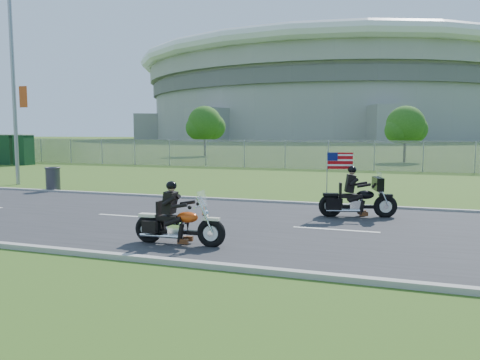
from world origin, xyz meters
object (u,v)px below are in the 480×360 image
(motorcycle_lead, at_px, (178,225))
(trash_can, at_px, (53,180))
(streetlight, at_px, (16,67))
(porta_toilet_b, at_px, (9,150))
(porta_toilet_a, at_px, (24,150))
(motorcycle_follow, at_px, (358,200))

(motorcycle_lead, xyz_separation_m, trash_can, (-9.32, 6.98, 0.04))
(trash_can, bearing_deg, streetlight, 151.33)
(porta_toilet_b, distance_m, motorcycle_lead, 31.24)
(motorcycle_lead, bearing_deg, streetlight, 142.82)
(porta_toilet_a, bearing_deg, streetlight, -47.09)
(porta_toilet_b, xyz_separation_m, motorcycle_lead, (24.26, -19.68, -0.68))
(porta_toilet_a, distance_m, porta_toilet_b, 1.40)
(trash_can, bearing_deg, porta_toilet_a, 136.81)
(porta_toilet_b, height_order, trash_can, porta_toilet_b)
(streetlight, height_order, porta_toilet_a, streetlight)
(porta_toilet_a, relative_size, trash_can, 2.27)
(streetlight, relative_size, motorcycle_follow, 4.41)
(streetlight, bearing_deg, porta_toilet_a, 132.91)
(trash_can, bearing_deg, motorcycle_follow, -9.78)
(motorcycle_follow, bearing_deg, motorcycle_lead, -140.73)
(motorcycle_follow, height_order, trash_can, motorcycle_follow)
(porta_toilet_b, bearing_deg, motorcycle_lead, -39.06)
(streetlight, distance_m, porta_toilet_b, 16.33)
(motorcycle_lead, bearing_deg, motorcycle_follow, 51.18)
(motorcycle_lead, xyz_separation_m, motorcycle_follow, (3.51, 4.77, 0.06))
(motorcycle_follow, bearing_deg, porta_toilet_a, 136.16)
(streetlight, distance_m, motorcycle_lead, 16.46)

